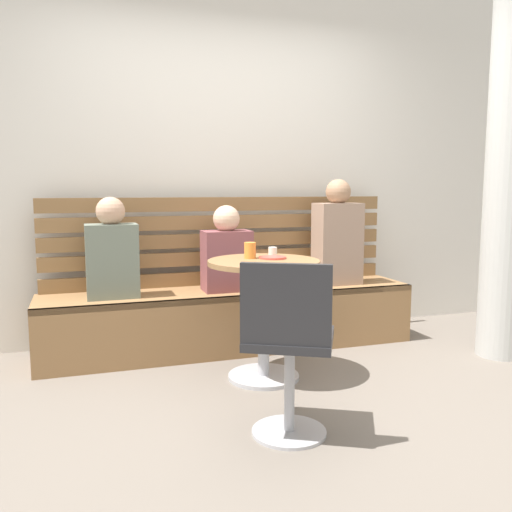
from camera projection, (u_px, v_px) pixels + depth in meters
ground at (294, 413)px, 2.80m from camera, size 8.00×8.00×0.00m
back_wall at (216, 152)px, 4.16m from camera, size 5.20×0.10×2.90m
concrete_pillar at (511, 154)px, 3.60m from camera, size 0.32×0.32×2.80m
booth_bench at (232, 319)px, 3.90m from camera, size 2.70×0.52×0.44m
booth_backrest at (223, 240)px, 4.06m from camera, size 2.65×0.04×0.66m
cafe_table at (264, 296)px, 3.25m from camera, size 0.68×0.68×0.74m
white_chair at (288, 343)px, 2.45m from camera, size 0.54×0.54×0.85m
person_adult at (337, 237)px, 4.07m from camera, size 0.34×0.22×0.80m
person_child_left at (227, 253)px, 3.81m from camera, size 0.34×0.22×0.61m
person_child_middle at (112, 253)px, 3.57m from camera, size 0.34×0.22×0.67m
cup_tumbler_orange at (250, 250)px, 3.29m from camera, size 0.07×0.07×0.10m
cup_espresso_small at (273, 251)px, 3.43m from camera, size 0.06×0.06×0.05m
plate_small at (272, 258)px, 3.29m from camera, size 0.17×0.17×0.01m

